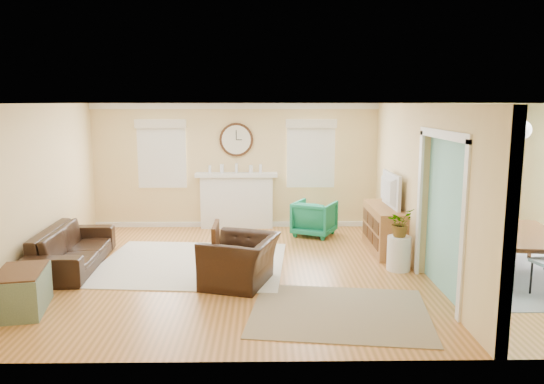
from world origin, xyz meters
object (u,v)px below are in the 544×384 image
object	(u,v)px
eames_chair	(240,261)
green_chair	(314,218)
dining_table	(524,254)
credenza	(385,229)
sofa	(72,248)

from	to	relation	value
eames_chair	green_chair	xyz separation A→B (m)	(1.35, 2.84, -0.00)
green_chair	dining_table	size ratio (longest dim) A/B	0.41
credenza	dining_table	distance (m)	2.29
sofa	green_chair	xyz separation A→B (m)	(4.07, 1.99, 0.03)
green_chair	dining_table	bearing A→B (deg)	166.40
green_chair	dining_table	distance (m)	3.87
eames_chair	dining_table	size ratio (longest dim) A/B	0.58
green_chair	eames_chair	bearing A→B (deg)	90.54
sofa	green_chair	bearing A→B (deg)	-66.68
dining_table	eames_chair	bearing A→B (deg)	102.00
sofa	credenza	size ratio (longest dim) A/B	1.41
credenza	dining_table	world-z (taller)	credenza
eames_chair	green_chair	world-z (taller)	eames_chair
credenza	green_chair	bearing A→B (deg)	136.19
sofa	dining_table	xyz separation A→B (m)	(7.06, -0.47, 0.01)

